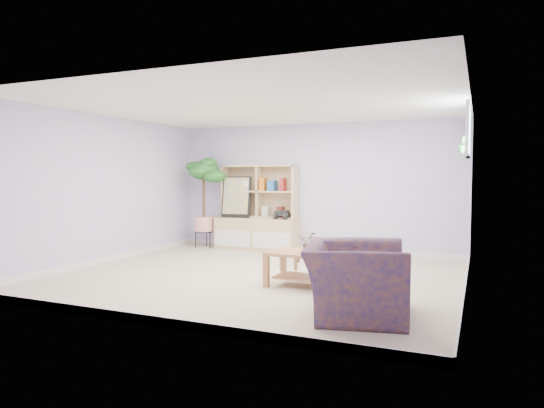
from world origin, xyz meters
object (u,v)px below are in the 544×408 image
at_px(storage_unit, 257,207).
at_px(coffee_table, 311,270).
at_px(armchair, 355,275).
at_px(floor_tree, 204,202).

distance_m(storage_unit, coffee_table, 3.32).
bearing_deg(armchair, storage_unit, 24.91).
bearing_deg(storage_unit, floor_tree, -169.98).
relative_size(floor_tree, armchair, 1.58).
xyz_separation_m(floor_tree, armchair, (3.87, -3.44, -0.48)).
distance_m(coffee_table, armchair, 1.33).
relative_size(storage_unit, armchair, 1.44).
relative_size(coffee_table, floor_tree, 0.61).
bearing_deg(armchair, coffee_table, 25.83).
distance_m(coffee_table, floor_tree, 3.95).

